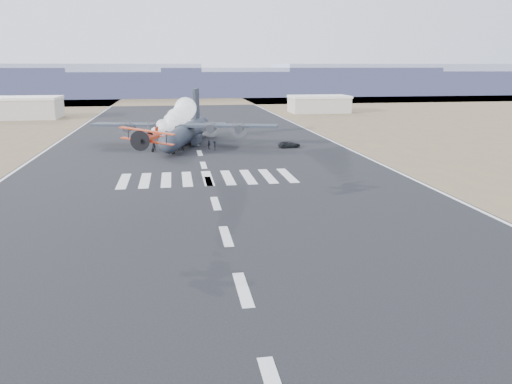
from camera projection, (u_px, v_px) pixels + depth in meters
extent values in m
cube|color=brown|center=(183.00, 99.00, 245.35)|extent=(500.00, 80.00, 0.00)
cube|color=#888EAE|center=(56.00, 80.00, 261.78)|extent=(150.00, 50.00, 17.00)
cube|color=#888EAE|center=(181.00, 84.00, 272.45)|extent=(150.00, 50.00, 13.00)
cube|color=#888EAE|center=(297.00, 81.00, 282.38)|extent=(150.00, 50.00, 15.00)
cube|color=#888EAE|center=(405.00, 79.00, 292.31)|extent=(150.00, 50.00, 17.00)
cube|color=#888EAE|center=(505.00, 82.00, 302.98)|extent=(150.00, 50.00, 13.00)
cube|color=#A6A194|center=(19.00, 109.00, 155.16)|extent=(24.00, 14.00, 6.00)
cube|color=silver|center=(18.00, 98.00, 154.35)|extent=(24.50, 14.50, 0.80)
cube|color=#A6A194|center=(319.00, 105.00, 175.39)|extent=(20.00, 12.00, 5.20)
cube|color=silver|center=(319.00, 97.00, 174.68)|extent=(20.50, 12.50, 0.80)
cylinder|color=#B92E0C|center=(149.00, 138.00, 50.41)|extent=(1.50, 4.59, 0.81)
sphere|color=black|center=(149.00, 134.00, 50.51)|extent=(0.63, 0.63, 0.63)
cylinder|color=black|center=(145.00, 141.00, 48.31)|extent=(0.98, 0.68, 0.90)
cylinder|color=black|center=(144.00, 141.00, 48.01)|extent=(1.97, 0.33, 1.99)
cube|color=#B92E0C|center=(148.00, 141.00, 50.14)|extent=(5.47, 1.73, 0.74)
cube|color=#B92E0C|center=(147.00, 131.00, 49.61)|extent=(5.65, 1.75, 0.76)
cube|color=#B92E0C|center=(153.00, 131.00, 52.32)|extent=(0.22, 0.82, 0.90)
cube|color=#B92E0C|center=(153.00, 135.00, 52.43)|extent=(1.88, 0.90, 0.07)
cylinder|color=black|center=(141.00, 149.00, 49.98)|extent=(0.17, 0.41, 0.40)
cylinder|color=black|center=(155.00, 149.00, 49.99)|extent=(0.17, 0.41, 0.40)
sphere|color=white|center=(153.00, 135.00, 52.60)|extent=(0.63, 0.63, 0.63)
sphere|color=white|center=(157.00, 132.00, 54.70)|extent=(0.86, 0.86, 0.86)
sphere|color=white|center=(161.00, 129.00, 56.80)|extent=(1.08, 1.08, 1.08)
sphere|color=white|center=(164.00, 127.00, 58.89)|extent=(1.30, 1.30, 1.30)
sphere|color=white|center=(167.00, 124.00, 60.99)|extent=(1.52, 1.52, 1.52)
sphere|color=white|center=(170.00, 122.00, 63.08)|extent=(1.75, 1.75, 1.75)
sphere|color=white|center=(172.00, 120.00, 65.18)|extent=(1.97, 1.97, 1.97)
sphere|color=white|center=(175.00, 118.00, 67.28)|extent=(2.19, 2.19, 2.19)
sphere|color=white|center=(177.00, 116.00, 69.37)|extent=(2.41, 2.41, 2.41)
sphere|color=white|center=(179.00, 115.00, 71.47)|extent=(2.64, 2.64, 2.64)
sphere|color=white|center=(182.00, 113.00, 73.56)|extent=(2.86, 2.86, 2.86)
sphere|color=white|center=(184.00, 112.00, 75.66)|extent=(3.08, 3.08, 3.08)
sphere|color=white|center=(185.00, 110.00, 77.75)|extent=(3.30, 3.30, 3.30)
sphere|color=white|center=(187.00, 109.00, 79.85)|extent=(3.53, 3.53, 3.53)
cylinder|color=#1F242F|center=(186.00, 133.00, 102.77)|extent=(10.36, 26.75, 3.81)
sphere|color=#1F242F|center=(169.00, 143.00, 89.91)|extent=(3.81, 3.81, 3.81)
cone|color=#1F242F|center=(199.00, 126.00, 115.63)|extent=(5.12, 6.48, 3.81)
cube|color=#1F242F|center=(184.00, 125.00, 101.41)|extent=(37.85, 13.40, 0.48)
cylinder|color=#1F242F|center=(129.00, 127.00, 102.07)|extent=(2.56, 3.93, 1.71)
cylinder|color=#3F3F44|center=(126.00, 128.00, 100.24)|extent=(3.14, 0.86, 3.24)
cylinder|color=#1F242F|center=(156.00, 127.00, 101.57)|extent=(2.56, 3.93, 1.71)
cylinder|color=#3F3F44|center=(154.00, 129.00, 99.73)|extent=(3.14, 0.86, 3.24)
cylinder|color=#1F242F|center=(212.00, 128.00, 100.57)|extent=(2.56, 3.93, 1.71)
cylinder|color=#3F3F44|center=(210.00, 129.00, 98.73)|extent=(3.14, 0.86, 3.24)
cylinder|color=#1F242F|center=(240.00, 128.00, 100.06)|extent=(2.56, 3.93, 1.71)
cylinder|color=#3F3F44|center=(238.00, 130.00, 98.23)|extent=(3.14, 0.86, 3.24)
cube|color=#1F242F|center=(196.00, 106.00, 112.63)|extent=(1.63, 4.29, 7.61)
cube|color=#1F242F|center=(197.00, 123.00, 114.07)|extent=(13.61, 6.10, 0.33)
cube|color=#1F242F|center=(177.00, 139.00, 104.23)|extent=(2.54, 5.81, 1.52)
cylinder|color=black|center=(177.00, 142.00, 104.36)|extent=(0.72, 1.13, 1.05)
cube|color=#1F242F|center=(197.00, 140.00, 103.86)|extent=(2.54, 5.81, 1.52)
cylinder|color=black|center=(197.00, 142.00, 103.99)|extent=(0.72, 1.13, 1.05)
cylinder|color=black|center=(173.00, 152.00, 93.17)|extent=(0.58, 0.92, 0.86)
imported|color=black|center=(289.00, 144.00, 100.59)|extent=(4.73, 2.63, 1.25)
imported|color=black|center=(179.00, 146.00, 97.27)|extent=(0.85, 0.85, 1.80)
imported|color=black|center=(154.00, 148.00, 95.36)|extent=(0.84, 0.58, 1.63)
imported|color=black|center=(215.00, 145.00, 97.66)|extent=(0.58, 1.18, 1.81)
imported|color=black|center=(209.00, 145.00, 98.85)|extent=(0.67, 1.07, 1.70)
imported|color=black|center=(179.00, 146.00, 97.48)|extent=(0.67, 0.88, 1.59)
imported|color=black|center=(161.00, 145.00, 97.85)|extent=(0.82, 1.78, 1.84)
imported|color=black|center=(177.00, 144.00, 99.41)|extent=(0.75, 0.72, 1.62)
imported|color=black|center=(183.00, 147.00, 96.60)|extent=(0.89, 0.70, 1.61)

